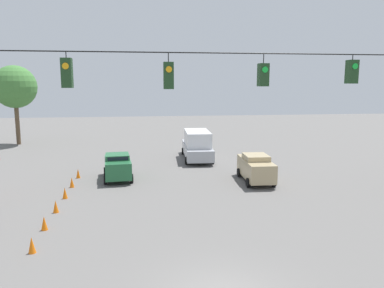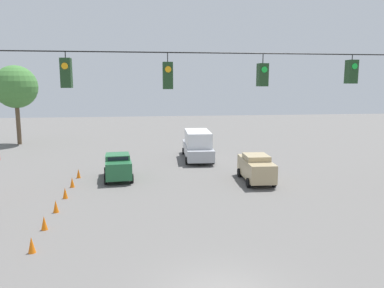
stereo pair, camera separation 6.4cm
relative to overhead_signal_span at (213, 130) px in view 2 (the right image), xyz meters
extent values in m
cylinder|color=black|center=(-0.08, 0.00, 2.53)|extent=(20.69, 0.04, 0.04)
cube|color=#1E3D1E|center=(-4.88, 0.00, 1.94)|extent=(0.32, 0.36, 0.81)
cylinder|color=black|center=(-4.88, 0.00, 2.44)|extent=(0.03, 0.03, 0.18)
cylinder|color=green|center=(-4.88, 0.19, 2.13)|extent=(0.20, 0.02, 0.20)
cube|color=#1E3D1E|center=(-1.68, 0.00, 1.83)|extent=(0.32, 0.36, 0.76)
cylinder|color=black|center=(-1.68, 0.00, 2.37)|extent=(0.03, 0.03, 0.33)
cylinder|color=green|center=(-1.68, 0.19, 2.00)|extent=(0.20, 0.02, 0.20)
cube|color=#1E3D1E|center=(1.52, 0.00, 1.80)|extent=(0.32, 0.36, 0.87)
cylinder|color=black|center=(1.52, 0.00, 2.38)|extent=(0.03, 0.03, 0.30)
cylinder|color=orange|center=(1.52, 0.19, 1.99)|extent=(0.20, 0.02, 0.20)
cube|color=#1E3D1E|center=(4.72, 0.00, 1.87)|extent=(0.32, 0.36, 0.93)
cylinder|color=black|center=(4.72, 0.00, 2.43)|extent=(0.03, 0.03, 0.20)
cylinder|color=orange|center=(4.72, 0.19, 2.08)|extent=(0.20, 0.02, 0.20)
cube|color=tan|center=(-5.64, -12.96, -4.47)|extent=(1.97, 4.60, 1.28)
cube|color=tan|center=(-5.64, -12.96, -3.65)|extent=(1.72, 2.06, 0.36)
cube|color=black|center=(-5.69, -13.96, -3.65)|extent=(1.42, 0.08, 0.25)
cylinder|color=black|center=(-6.59, -14.39, -5.11)|extent=(0.25, 0.65, 0.64)
cylinder|color=black|center=(-4.82, -14.47, -5.11)|extent=(0.25, 0.65, 0.64)
cylinder|color=black|center=(-6.46, -11.44, -5.11)|extent=(0.25, 0.65, 0.64)
cylinder|color=black|center=(-4.69, -11.52, -5.11)|extent=(0.25, 0.65, 0.64)
cube|color=#A8AAB2|center=(-2.68, -21.70, -4.61)|extent=(2.69, 7.27, 1.00)
cube|color=silver|center=(-2.67, -21.34, -3.44)|extent=(2.37, 4.69, 1.34)
cube|color=black|center=(-2.78, -23.64, -3.44)|extent=(1.87, 0.11, 0.94)
cylinder|color=black|center=(-3.96, -23.96, -5.11)|extent=(0.25, 0.65, 0.64)
cylinder|color=black|center=(-1.63, -24.08, -5.11)|extent=(0.25, 0.65, 0.64)
cylinder|color=black|center=(-3.73, -19.31, -5.11)|extent=(0.25, 0.65, 0.64)
cylinder|color=black|center=(-1.40, -19.43, -5.11)|extent=(0.25, 0.65, 0.64)
cube|color=#236038|center=(4.22, -14.99, -4.51)|extent=(2.18, 4.17, 1.20)
cube|color=#236038|center=(4.22, -14.99, -3.73)|extent=(1.82, 1.92, 0.36)
cube|color=black|center=(4.14, -14.10, -3.73)|extent=(1.45, 0.15, 0.25)
cylinder|color=black|center=(5.01, -13.60, -5.11)|extent=(0.28, 0.66, 0.64)
cylinder|color=black|center=(3.20, -13.77, -5.11)|extent=(0.28, 0.66, 0.64)
cylinder|color=black|center=(5.25, -16.21, -5.11)|extent=(0.28, 0.66, 0.64)
cylinder|color=black|center=(3.44, -16.37, -5.11)|extent=(0.28, 0.66, 0.64)
cone|color=orange|center=(7.06, -3.03, -5.09)|extent=(0.31, 0.31, 0.69)
cone|color=orange|center=(7.17, -5.54, -5.09)|extent=(0.31, 0.31, 0.69)
cone|color=orange|center=(7.17, -8.03, -5.09)|extent=(0.31, 0.31, 0.69)
cone|color=orange|center=(7.17, -10.58, -5.09)|extent=(0.31, 0.31, 0.69)
cone|color=orange|center=(7.19, -13.11, -5.09)|extent=(0.31, 0.31, 0.69)
cone|color=orange|center=(7.19, -15.68, -5.09)|extent=(0.31, 0.31, 0.69)
cylinder|color=brown|center=(16.58, -32.85, -2.79)|extent=(0.47, 0.47, 5.28)
sphere|color=#427A38|center=(16.58, -32.85, 1.18)|extent=(4.84, 4.84, 4.84)
camera|label=1|loc=(2.44, 12.38, 1.54)|focal=35.00mm
camera|label=2|loc=(2.38, 12.39, 1.54)|focal=35.00mm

